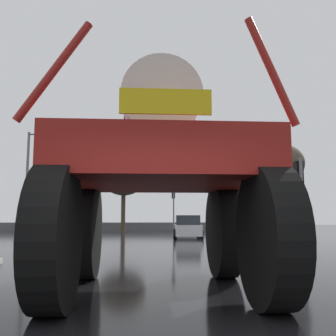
{
  "coord_description": "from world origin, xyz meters",
  "views": [
    {
      "loc": [
        -0.25,
        -3.39,
        1.29
      ],
      "look_at": [
        0.43,
        6.03,
        2.52
      ],
      "focal_mm": 41.77,
      "sensor_mm": 36.0,
      "label": 1
    }
  ],
  "objects_px": {
    "traffic_signal_near_right": "(300,185)",
    "bare_tree_far_center": "(124,176)",
    "oversize_sprayer": "(159,182)",
    "traffic_signal_far_left": "(173,200)",
    "sedan_ahead": "(187,227)",
    "bare_tree_right": "(281,164)",
    "traffic_signal_far_right": "(79,198)",
    "streetlight_far_left": "(29,178)"
  },
  "relations": [
    {
      "from": "traffic_signal_near_right",
      "to": "bare_tree_far_center",
      "type": "distance_m",
      "value": 24.85
    },
    {
      "from": "oversize_sprayer",
      "to": "traffic_signal_far_left",
      "type": "relative_size",
      "value": 1.38
    },
    {
      "from": "sedan_ahead",
      "to": "bare_tree_far_center",
      "type": "distance_m",
      "value": 11.91
    },
    {
      "from": "oversize_sprayer",
      "to": "bare_tree_right",
      "type": "bearing_deg",
      "value": -26.54
    },
    {
      "from": "traffic_signal_near_right",
      "to": "bare_tree_right",
      "type": "relative_size",
      "value": 0.54
    },
    {
      "from": "traffic_signal_far_right",
      "to": "streetlight_far_left",
      "type": "distance_m",
      "value": 4.81
    },
    {
      "from": "traffic_signal_near_right",
      "to": "traffic_signal_far_right",
      "type": "distance_m",
      "value": 20.42
    },
    {
      "from": "traffic_signal_far_left",
      "to": "bare_tree_right",
      "type": "height_order",
      "value": "bare_tree_right"
    },
    {
      "from": "sedan_ahead",
      "to": "traffic_signal_far_right",
      "type": "xyz_separation_m",
      "value": [
        -7.95,
        3.95,
        2.13
      ]
    },
    {
      "from": "traffic_signal_far_right",
      "to": "streetlight_far_left",
      "type": "xyz_separation_m",
      "value": [
        -2.78,
        -3.75,
        1.19
      ]
    },
    {
      "from": "streetlight_far_left",
      "to": "oversize_sprayer",
      "type": "bearing_deg",
      "value": -68.37
    },
    {
      "from": "oversize_sprayer",
      "to": "streetlight_far_left",
      "type": "height_order",
      "value": "streetlight_far_left"
    },
    {
      "from": "sedan_ahead",
      "to": "traffic_signal_near_right",
      "type": "height_order",
      "value": "traffic_signal_near_right"
    },
    {
      "from": "traffic_signal_far_left",
      "to": "traffic_signal_far_right",
      "type": "relative_size",
      "value": 0.98
    },
    {
      "from": "traffic_signal_far_right",
      "to": "bare_tree_far_center",
      "type": "distance_m",
      "value": 7.17
    },
    {
      "from": "bare_tree_far_center",
      "to": "traffic_signal_near_right",
      "type": "bearing_deg",
      "value": -73.63
    },
    {
      "from": "streetlight_far_left",
      "to": "traffic_signal_far_left",
      "type": "bearing_deg",
      "value": 20.34
    },
    {
      "from": "sedan_ahead",
      "to": "streetlight_far_left",
      "type": "height_order",
      "value": "streetlight_far_left"
    },
    {
      "from": "sedan_ahead",
      "to": "streetlight_far_left",
      "type": "relative_size",
      "value": 0.59
    },
    {
      "from": "oversize_sprayer",
      "to": "bare_tree_far_center",
      "type": "distance_m",
      "value": 29.69
    },
    {
      "from": "oversize_sprayer",
      "to": "traffic_signal_near_right",
      "type": "distance_m",
      "value": 7.69
    },
    {
      "from": "sedan_ahead",
      "to": "traffic_signal_far_right",
      "type": "relative_size",
      "value": 1.08
    },
    {
      "from": "bare_tree_far_center",
      "to": "streetlight_far_left",
      "type": "bearing_deg",
      "value": -121.48
    },
    {
      "from": "streetlight_far_left",
      "to": "bare_tree_far_center",
      "type": "height_order",
      "value": "streetlight_far_left"
    },
    {
      "from": "oversize_sprayer",
      "to": "sedan_ahead",
      "type": "xyz_separation_m",
      "value": [
        2.9,
        19.53,
        -1.25
      ]
    },
    {
      "from": "bare_tree_right",
      "to": "traffic_signal_far_left",
      "type": "bearing_deg",
      "value": 138.55
    },
    {
      "from": "bare_tree_far_center",
      "to": "bare_tree_right",
      "type": "bearing_deg",
      "value": -47.59
    },
    {
      "from": "oversize_sprayer",
      "to": "traffic_signal_far_left",
      "type": "distance_m",
      "value": 23.61
    },
    {
      "from": "streetlight_far_left",
      "to": "bare_tree_far_center",
      "type": "distance_m",
      "value": 11.45
    },
    {
      "from": "traffic_signal_far_right",
      "to": "bare_tree_right",
      "type": "relative_size",
      "value": 0.63
    },
    {
      "from": "traffic_signal_far_left",
      "to": "bare_tree_right",
      "type": "xyz_separation_m",
      "value": [
        6.62,
        -5.85,
        2.07
      ]
    },
    {
      "from": "oversize_sprayer",
      "to": "streetlight_far_left",
      "type": "xyz_separation_m",
      "value": [
        -7.83,
        19.74,
        2.07
      ]
    },
    {
      "from": "traffic_signal_near_right",
      "to": "traffic_signal_far_left",
      "type": "relative_size",
      "value": 0.88
    },
    {
      "from": "bare_tree_right",
      "to": "sedan_ahead",
      "type": "bearing_deg",
      "value": 162.46
    },
    {
      "from": "streetlight_far_left",
      "to": "bare_tree_right",
      "type": "height_order",
      "value": "streetlight_far_left"
    },
    {
      "from": "bare_tree_right",
      "to": "bare_tree_far_center",
      "type": "height_order",
      "value": "bare_tree_far_center"
    },
    {
      "from": "traffic_signal_far_right",
      "to": "streetlight_far_left",
      "type": "bearing_deg",
      "value": -126.54
    },
    {
      "from": "oversize_sprayer",
      "to": "traffic_signal_far_right",
      "type": "relative_size",
      "value": 1.35
    },
    {
      "from": "traffic_signal_near_right",
      "to": "bare_tree_right",
      "type": "xyz_separation_m",
      "value": [
        3.83,
        11.88,
        2.42
      ]
    },
    {
      "from": "sedan_ahead",
      "to": "bare_tree_right",
      "type": "height_order",
      "value": "bare_tree_right"
    },
    {
      "from": "traffic_signal_far_left",
      "to": "oversize_sprayer",
      "type": "bearing_deg",
      "value": -95.56
    },
    {
      "from": "sedan_ahead",
      "to": "streetlight_far_left",
      "type": "distance_m",
      "value": 11.23
    }
  ]
}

